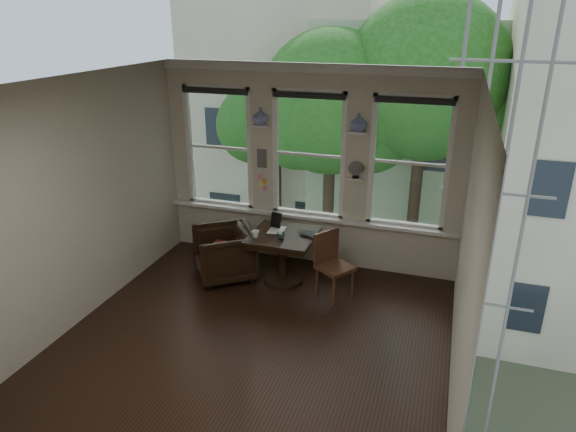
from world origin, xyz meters
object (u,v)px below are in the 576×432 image
(table, at_px, (283,258))
(laptop, at_px, (308,236))
(side_chair_right, at_px, (335,267))
(mug, at_px, (256,234))
(armchair_left, at_px, (224,253))

(table, distance_m, laptop, 0.54)
(table, height_order, side_chair_right, side_chair_right)
(side_chair_right, height_order, mug, side_chair_right)
(table, height_order, armchair_left, armchair_left)
(side_chair_right, bearing_deg, armchair_left, 122.24)
(armchair_left, bearing_deg, table, 63.00)
(table, bearing_deg, mug, -145.22)
(laptop, bearing_deg, side_chair_right, -0.30)
(mug, bearing_deg, armchair_left, 170.59)
(table, relative_size, mug, 8.40)
(table, height_order, laptop, laptop)
(side_chair_right, bearing_deg, table, 110.55)
(table, relative_size, armchair_left, 1.07)
(armchair_left, bearing_deg, mug, 44.55)
(laptop, bearing_deg, mug, -136.43)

